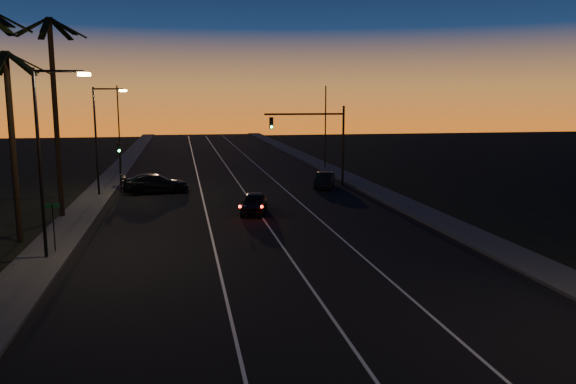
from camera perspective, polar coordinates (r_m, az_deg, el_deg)
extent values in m
cube|color=black|center=(38.59, -3.86, -1.92)|extent=(20.00, 170.00, 0.01)
cube|color=#3A3A37|center=(38.89, -20.49, -2.31)|extent=(2.40, 170.00, 0.16)
cube|color=#3A3A37|center=(41.41, 11.71, -1.21)|extent=(2.40, 170.00, 0.16)
cube|color=silver|center=(38.35, -8.32, -2.06)|extent=(0.12, 160.00, 0.01)
cube|color=silver|center=(38.65, -3.13, -1.88)|extent=(0.12, 160.00, 0.01)
cube|color=silver|center=(39.26, 1.94, -1.69)|extent=(0.12, 160.00, 0.01)
cube|color=black|center=(26.97, -26.92, 15.55)|extent=(2.18, 0.92, 1.18)
cylinder|color=black|center=(32.84, -26.15, 3.93)|extent=(0.32, 0.32, 10.00)
cube|color=black|center=(32.78, -24.84, 11.80)|extent=(2.18, 0.92, 1.18)
cube|color=black|center=(33.60, -25.55, 11.67)|extent=(1.25, 2.12, 1.18)
cube|color=black|center=(33.82, -27.09, 11.54)|extent=(1.34, 2.09, 1.18)
cube|color=black|center=(31.76, -27.20, 11.73)|extent=(0.45, 2.16, 1.18)
cube|color=black|center=(31.95, -25.56, 11.83)|extent=(1.95, 1.61, 1.18)
cylinder|color=black|center=(38.36, -22.50, 6.72)|extent=(0.32, 0.32, 12.50)
cube|color=black|center=(38.64, -21.43, 15.26)|extent=(2.18, 0.92, 1.18)
cube|color=black|center=(39.44, -22.12, 15.09)|extent=(1.25, 2.12, 1.18)
cube|color=black|center=(39.59, -23.47, 14.98)|extent=(1.34, 2.09, 1.18)
cube|color=black|center=(39.00, -24.53, 15.00)|extent=(2.18, 0.82, 1.18)
cube|color=black|center=(38.09, -24.51, 15.16)|extent=(1.90, 1.69, 1.18)
cube|color=black|center=(37.54, -23.36, 15.33)|extent=(0.45, 2.16, 1.18)
cube|color=black|center=(37.80, -21.97, 15.37)|extent=(1.95, 1.61, 1.18)
cylinder|color=black|center=(28.48, -23.90, 2.38)|extent=(0.16, 0.16, 9.00)
cylinder|color=black|center=(28.11, -22.27, 11.30)|extent=(2.20, 0.12, 0.12)
cube|color=#FFC566|center=(27.91, -20.00, 11.18)|extent=(0.55, 0.26, 0.16)
cylinder|color=black|center=(46.14, -18.91, 4.78)|extent=(0.16, 0.16, 8.50)
cylinder|color=black|center=(45.88, -17.81, 9.94)|extent=(2.20, 0.12, 0.12)
cube|color=#FFC566|center=(45.76, -16.42, 9.85)|extent=(0.55, 0.26, 0.16)
cylinder|color=black|center=(29.92, -22.69, -3.46)|extent=(0.06, 0.06, 2.60)
cube|color=#0C4C20|center=(29.69, -22.83, -1.30)|extent=(0.70, 0.03, 0.20)
cylinder|color=black|center=(49.76, 5.62, 4.68)|extent=(0.20, 0.20, 7.00)
cylinder|color=black|center=(48.73, 1.68, 7.92)|extent=(7.00, 0.16, 0.16)
cube|color=black|center=(48.21, -1.71, 7.01)|extent=(0.32, 0.28, 1.00)
sphere|color=black|center=(48.03, -1.68, 7.38)|extent=(0.20, 0.20, 0.20)
sphere|color=black|center=(48.04, -1.68, 7.00)|extent=(0.20, 0.20, 0.20)
sphere|color=#14FF59|center=(48.06, -1.68, 6.62)|extent=(0.20, 0.20, 0.20)
cylinder|color=black|center=(48.14, -16.68, 2.49)|extent=(0.14, 0.14, 4.20)
cube|color=black|center=(47.98, -16.77, 4.39)|extent=(0.28, 0.25, 0.90)
sphere|color=black|center=(47.81, -16.81, 4.71)|extent=(0.18, 0.18, 0.18)
sphere|color=black|center=(47.83, -16.79, 4.37)|extent=(0.18, 0.18, 0.18)
sphere|color=#14FF59|center=(47.86, -16.78, 4.04)|extent=(0.18, 0.18, 0.18)
cylinder|color=black|center=(62.97, -16.80, 6.23)|extent=(0.14, 0.14, 9.00)
cylinder|color=black|center=(61.63, 3.82, 6.55)|extent=(0.14, 0.14, 9.00)
imported|color=black|center=(37.69, -3.48, -1.12)|extent=(2.43, 4.30, 1.38)
sphere|color=#FF0F05|center=(35.36, -4.91, -1.48)|extent=(0.18, 0.18, 0.18)
sphere|color=#FF0F05|center=(35.24, -2.68, -1.49)|extent=(0.18, 0.18, 0.18)
imported|color=black|center=(48.37, 3.73, 1.20)|extent=(2.76, 4.25, 1.32)
imported|color=black|center=(46.88, -13.30, 0.84)|extent=(5.53, 2.65, 1.55)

